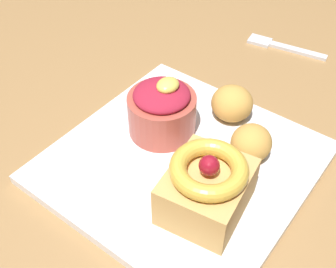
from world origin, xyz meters
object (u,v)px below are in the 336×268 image
(fritter_middle, at_px, (251,143))
(front_plate, at_px, (182,163))
(berry_ramekin, at_px, (162,110))
(fritter_front, at_px, (232,103))
(fork, at_px, (280,46))
(cake_slice, at_px, (206,188))

(fritter_middle, bearing_deg, front_plate, 131.24)
(front_plate, height_order, fritter_middle, fritter_middle)
(berry_ramekin, relative_size, fritter_middle, 1.68)
(fritter_front, height_order, fritter_middle, fritter_front)
(fork, bearing_deg, front_plate, 85.46)
(berry_ramekin, height_order, fritter_front, berry_ramekin)
(cake_slice, distance_m, fork, 0.35)
(front_plate, bearing_deg, fritter_front, -3.37)
(berry_ramekin, bearing_deg, fritter_middle, -76.39)
(berry_ramekin, bearing_deg, fritter_front, -37.04)
(front_plate, distance_m, berry_ramekin, 0.07)
(front_plate, distance_m, fork, 0.30)
(front_plate, distance_m, cake_slice, 0.08)
(cake_slice, relative_size, fritter_middle, 2.05)
(fritter_front, bearing_deg, fritter_middle, -130.92)
(front_plate, distance_m, fritter_front, 0.10)
(cake_slice, distance_m, fritter_front, 0.15)
(fritter_front, bearing_deg, cake_slice, -159.12)
(cake_slice, relative_size, fritter_front, 1.90)
(front_plate, bearing_deg, fork, 4.59)
(fritter_front, distance_m, fork, 0.21)
(front_plate, bearing_deg, fritter_middle, -48.76)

